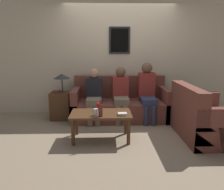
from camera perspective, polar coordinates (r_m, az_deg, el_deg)
ground_plane at (r=4.42m, az=2.64°, el=-8.13°), size 16.00×16.00×0.00m
wall_back at (r=5.17m, az=1.90°, el=9.67°), size 9.00×0.08×2.60m
couch_main at (r=4.85m, az=2.18°, el=-2.44°), size 2.06×0.92×0.91m
couch_side at (r=4.15m, az=22.77°, el=-5.99°), size 0.92×1.27×0.91m
coffee_table at (r=3.70m, az=-2.90°, el=-5.70°), size 1.01×0.57×0.47m
side_table_with_lamp at (r=4.90m, az=-13.19°, el=-1.84°), size 0.44×0.41×0.99m
wine_bottle at (r=3.47m, az=-3.00°, el=-3.93°), size 0.07×0.07×0.28m
drinking_glass at (r=3.54m, az=-4.28°, el=-4.47°), size 0.07×0.07×0.11m
book_stack at (r=3.55m, az=2.73°, el=-4.99°), size 0.15×0.11×0.04m
soda_can at (r=3.85m, az=-3.63°, el=-2.97°), size 0.07×0.07×0.12m
person_left at (r=4.59m, az=-4.66°, el=0.36°), size 0.34×0.62×1.11m
person_middle at (r=4.63m, az=2.29°, el=0.73°), size 0.34×0.63×1.14m
person_right at (r=4.70m, az=9.20°, el=1.31°), size 0.34×0.65×1.23m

